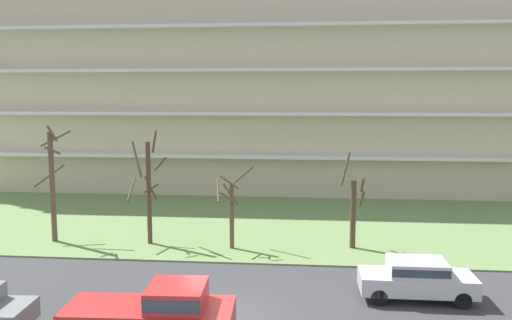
{
  "coord_description": "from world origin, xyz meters",
  "views": [
    {
      "loc": [
        2.88,
        -17.35,
        7.92
      ],
      "look_at": [
        0.67,
        6.0,
        4.99
      ],
      "focal_mm": 36.06,
      "sensor_mm": 36.0,
      "label": 1
    }
  ],
  "objects_px": {
    "tree_center": "(231,208)",
    "tree_right": "(353,209)",
    "tree_left": "(148,188)",
    "sedan_silver_near_left": "(417,277)",
    "pickup_red_center_right": "(157,313)",
    "tree_far_left": "(52,182)"
  },
  "relations": [
    {
      "from": "tree_center",
      "to": "sedan_silver_near_left",
      "type": "distance_m",
      "value": 10.05
    },
    {
      "from": "tree_center",
      "to": "tree_right",
      "type": "bearing_deg",
      "value": 6.32
    },
    {
      "from": "tree_center",
      "to": "tree_right",
      "type": "xyz_separation_m",
      "value": [
        6.26,
        0.69,
        -0.05
      ]
    },
    {
      "from": "tree_right",
      "to": "pickup_red_center_right",
      "type": "height_order",
      "value": "tree_right"
    },
    {
      "from": "tree_center",
      "to": "sedan_silver_near_left",
      "type": "bearing_deg",
      "value": -35.36
    },
    {
      "from": "tree_left",
      "to": "sedan_silver_near_left",
      "type": "bearing_deg",
      "value": -26.33
    },
    {
      "from": "tree_left",
      "to": "tree_center",
      "type": "distance_m",
      "value": 4.62
    },
    {
      "from": "tree_far_left",
      "to": "tree_left",
      "type": "relative_size",
      "value": 1.04
    },
    {
      "from": "tree_right",
      "to": "sedan_silver_near_left",
      "type": "distance_m",
      "value": 6.84
    },
    {
      "from": "tree_far_left",
      "to": "sedan_silver_near_left",
      "type": "bearing_deg",
      "value": -19.24
    },
    {
      "from": "tree_center",
      "to": "tree_right",
      "type": "height_order",
      "value": "tree_right"
    },
    {
      "from": "tree_far_left",
      "to": "tree_left",
      "type": "bearing_deg",
      "value": 0.07
    },
    {
      "from": "tree_center",
      "to": "pickup_red_center_right",
      "type": "relative_size",
      "value": 0.79
    },
    {
      "from": "sedan_silver_near_left",
      "to": "tree_far_left",
      "type": "bearing_deg",
      "value": -19.18
    },
    {
      "from": "tree_far_left",
      "to": "tree_left",
      "type": "xyz_separation_m",
      "value": [
        5.27,
        0.01,
        -0.23
      ]
    },
    {
      "from": "tree_far_left",
      "to": "tree_center",
      "type": "relative_size",
      "value": 1.48
    },
    {
      "from": "tree_far_left",
      "to": "tree_center",
      "type": "xyz_separation_m",
      "value": [
        9.78,
        -0.48,
        -1.11
      ]
    },
    {
      "from": "tree_center",
      "to": "pickup_red_center_right",
      "type": "distance_m",
      "value": 10.37
    },
    {
      "from": "tree_far_left",
      "to": "pickup_red_center_right",
      "type": "height_order",
      "value": "tree_far_left"
    },
    {
      "from": "tree_right",
      "to": "tree_center",
      "type": "bearing_deg",
      "value": -173.68
    },
    {
      "from": "tree_far_left",
      "to": "sedan_silver_near_left",
      "type": "relative_size",
      "value": 1.46
    },
    {
      "from": "tree_left",
      "to": "tree_center",
      "type": "height_order",
      "value": "tree_left"
    }
  ]
}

